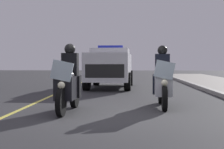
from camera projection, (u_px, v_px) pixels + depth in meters
name	position (u px, v px, depth m)	size (l,w,h in m)	color
ground_plane	(109.00, 115.00, 7.65)	(80.00, 80.00, 0.00)	#333335
lane_stripe_center	(11.00, 114.00, 7.77)	(48.00, 0.12, 0.01)	#E0D14C
police_motorcycle_lead_left	(68.00, 84.00, 8.10)	(2.14, 0.59, 1.72)	black
police_motorcycle_lead_right	(163.00, 82.00, 8.96)	(2.14, 0.59, 1.72)	black
police_suv	(110.00, 66.00, 15.65)	(4.98, 2.24, 2.05)	silver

